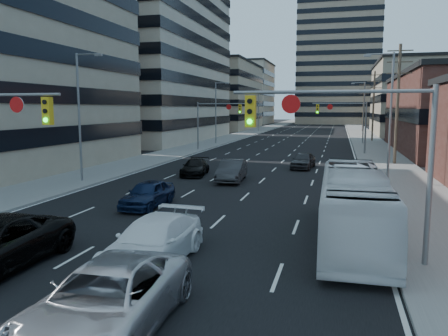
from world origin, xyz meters
The scene contains 27 objects.
road_surface centered at (0.00, 130.00, 0.01)m, with size 18.00×300.00×0.02m, color black.
sidewalk_left centered at (-11.50, 130.00, 0.07)m, with size 5.00×300.00×0.15m, color slate.
sidewalk_right centered at (11.50, 130.00, 0.07)m, with size 5.00×300.00×0.15m, color slate.
office_left_mid centered at (-27.00, 60.00, 14.00)m, with size 26.00×34.00×28.00m, color #ADA089.
office_left_far centered at (-24.00, 100.00, 8.00)m, with size 20.00×30.00×16.00m, color gray.
office_right_far centered at (25.00, 88.00, 7.00)m, with size 22.00×28.00×14.00m, color gray.
apartment_tower centered at (6.00, 150.00, 29.00)m, with size 26.00×26.00×58.00m, color gray.
bg_block_left centered at (-28.00, 140.00, 10.00)m, with size 24.00×24.00×20.00m, color #ADA089.
bg_block_right centered at (32.00, 130.00, 6.00)m, with size 22.00×22.00×12.00m, color gray.
signal_near_right centered at (7.45, 8.00, 4.33)m, with size 6.59×0.33×6.00m.
signal_far_left centered at (-7.68, 45.00, 4.30)m, with size 6.09×0.33×6.00m.
signal_far_right centered at (7.68, 45.00, 4.30)m, with size 6.09×0.33×6.00m.
utility_pole_block centered at (12.20, 36.00, 5.78)m, with size 2.20×0.28×11.00m.
utility_pole_midblock centered at (12.20, 66.00, 5.78)m, with size 2.20×0.28×11.00m.
utility_pole_distant centered at (12.20, 96.00, 5.78)m, with size 2.20×0.28×11.00m.
streetlight_left_near centered at (-10.34, 20.00, 5.05)m, with size 2.03×0.22×9.00m.
streetlight_left_mid centered at (-10.34, 55.00, 5.05)m, with size 2.03×0.22×9.00m.
streetlight_left_far centered at (-10.34, 90.00, 5.05)m, with size 2.03×0.22×9.00m.
streetlight_right_near centered at (10.34, 25.00, 5.05)m, with size 2.03×0.22×9.00m.
streetlight_right_far centered at (10.34, 60.00, 5.05)m, with size 2.03×0.22×9.00m.
white_van centered at (1.13, 6.16, 0.77)m, with size 2.16×5.32×1.54m, color white.
silver_suv centered at (2.00, 1.53, 0.81)m, with size 2.69×5.83×1.62m, color #B9B9BE.
transit_bus centered at (7.76, 10.51, 1.44)m, with size 2.43×10.37×2.89m, color white.
sedan_blue centered at (-2.65, 13.99, 0.72)m, with size 1.71×4.24×1.44m, color #0E1B3A.
sedan_grey_center centered at (-0.29, 23.25, 0.78)m, with size 1.65×4.73×1.56m, color #2C2C2F.
sedan_black_far centered at (-3.77, 25.27, 0.64)m, with size 1.79×4.39×1.27m, color black.
sedan_grey_right centered at (4.16, 31.37, 0.73)m, with size 1.72×4.28×1.46m, color #2F2F31.
Camera 1 is at (7.12, -7.07, 5.26)m, focal length 35.00 mm.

